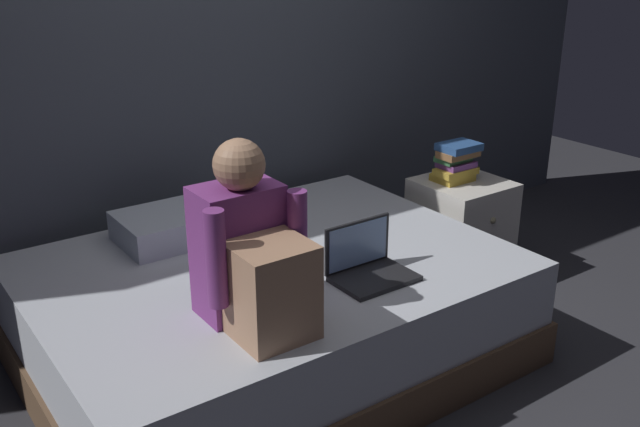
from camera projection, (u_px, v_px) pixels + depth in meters
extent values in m
plane|color=#2D2D33|center=(349.00, 374.00, 3.07)|extent=(8.00, 8.00, 0.00)
cube|color=#424751|center=(203.00, 27.00, 3.49)|extent=(5.60, 0.10, 2.70)
cube|color=brown|center=(272.00, 339.00, 3.16)|extent=(2.00, 1.50, 0.19)
cube|color=#B2B7C1|center=(271.00, 291.00, 3.07)|extent=(1.96, 1.46, 0.29)
cube|color=beige|center=(460.00, 229.00, 3.90)|extent=(0.44, 0.44, 0.54)
sphere|color=gray|center=(493.00, 220.00, 3.69)|extent=(0.04, 0.04, 0.04)
cube|color=#75337A|center=(239.00, 250.00, 2.53)|extent=(0.30, 0.20, 0.48)
sphere|color=#A87C5E|center=(239.00, 165.00, 2.39)|extent=(0.18, 0.18, 0.18)
cube|color=#A87C5E|center=(272.00, 291.00, 2.39)|extent=(0.26, 0.24, 0.34)
cylinder|color=#75337A|center=(216.00, 259.00, 2.32)|extent=(0.07, 0.07, 0.34)
cylinder|color=#75337A|center=(298.00, 237.00, 2.49)|extent=(0.07, 0.07, 0.34)
cube|color=black|center=(375.00, 279.00, 2.83)|extent=(0.32, 0.22, 0.02)
cube|color=black|center=(357.00, 244.00, 2.88)|extent=(0.32, 0.01, 0.20)
cube|color=#8CB2EA|center=(358.00, 245.00, 2.88)|extent=(0.29, 0.00, 0.18)
cube|color=silver|center=(182.00, 224.00, 3.23)|extent=(0.56, 0.36, 0.13)
cube|color=gold|center=(452.00, 177.00, 3.80)|extent=(0.20, 0.16, 0.04)
cube|color=gold|center=(456.00, 171.00, 3.78)|extent=(0.23, 0.13, 0.04)
cube|color=#703D84|center=(456.00, 164.00, 3.78)|extent=(0.18, 0.14, 0.03)
cube|color=#387042|center=(453.00, 159.00, 3.77)|extent=(0.17, 0.12, 0.03)
cube|color=brown|center=(458.00, 154.00, 3.74)|extent=(0.22, 0.12, 0.04)
cube|color=#284C84|center=(459.00, 147.00, 3.73)|extent=(0.21, 0.16, 0.04)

